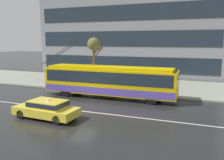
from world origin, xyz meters
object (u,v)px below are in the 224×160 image
at_px(trolleybus, 109,81).
at_px(pedestrian_walking_past, 102,77).
at_px(pedestrian_waiting_by_pole, 114,81).
at_px(bus_shelter, 105,71).
at_px(street_tree_bare, 94,47).
at_px(pedestrian_approaching_curb, 135,76).
at_px(pedestrian_at_shelter, 78,74).
at_px(taxi_oncoming_near, 47,108).

bearing_deg(trolleybus, pedestrian_walking_past, 121.41).
xyz_separation_m(trolleybus, pedestrian_waiting_by_pole, (-0.64, 2.92, -0.49)).
distance_m(trolleybus, bus_shelter, 4.12).
bearing_deg(street_tree_bare, trolleybus, -49.61).
bearing_deg(pedestrian_waiting_by_pole, bus_shelter, 152.88).
bearing_deg(trolleybus, pedestrian_waiting_by_pole, 102.45).
xyz_separation_m(bus_shelter, street_tree_bare, (-1.44, 0.41, 2.62)).
bearing_deg(pedestrian_approaching_curb, bus_shelter, 177.34).
bearing_deg(bus_shelter, pedestrian_approaching_curb, -2.66).
distance_m(bus_shelter, street_tree_bare, 3.02).
xyz_separation_m(trolleybus, pedestrian_walking_past, (-2.58, 4.23, -0.46)).
relative_size(pedestrian_approaching_curb, street_tree_bare, 0.35).
height_order(pedestrian_at_shelter, pedestrian_waiting_by_pole, pedestrian_at_shelter).
relative_size(trolleybus, pedestrian_waiting_by_pole, 8.18).
relative_size(taxi_oncoming_near, pedestrian_approaching_curb, 2.40).
height_order(pedestrian_approaching_curb, pedestrian_waiting_by_pole, pedestrian_approaching_curb).
xyz_separation_m(pedestrian_walking_past, street_tree_bare, (-0.83, -0.22, 3.46)).
xyz_separation_m(taxi_oncoming_near, pedestrian_walking_past, (-0.76, 11.31, 0.44)).
xyz_separation_m(trolleybus, pedestrian_approaching_curb, (1.51, 3.44, 0.04)).
xyz_separation_m(taxi_oncoming_near, street_tree_bare, (-1.59, 11.09, 3.90)).
bearing_deg(trolleybus, pedestrian_at_shelter, 153.11).
distance_m(taxi_oncoming_near, pedestrian_walking_past, 11.35).
bearing_deg(taxi_oncoming_near, bus_shelter, 90.81).
height_order(pedestrian_at_shelter, street_tree_bare, street_tree_bare).
height_order(trolleybus, bus_shelter, trolleybus).
height_order(trolleybus, pedestrian_at_shelter, trolleybus).
bearing_deg(bus_shelter, pedestrian_at_shelter, -154.70).
height_order(bus_shelter, pedestrian_walking_past, bus_shelter).
height_order(trolleybus, taxi_oncoming_near, trolleybus).
xyz_separation_m(pedestrian_walking_past, pedestrian_waiting_by_pole, (1.94, -1.31, -0.03)).
xyz_separation_m(pedestrian_approaching_curb, pedestrian_walking_past, (-4.10, 0.79, -0.50)).
bearing_deg(pedestrian_at_shelter, bus_shelter, 25.30).
height_order(taxi_oncoming_near, bus_shelter, bus_shelter).
relative_size(pedestrian_walking_past, pedestrian_waiting_by_pole, 1.03).
bearing_deg(trolleybus, taxi_oncoming_near, -104.39).
relative_size(pedestrian_at_shelter, pedestrian_waiting_by_pole, 1.19).
bearing_deg(taxi_oncoming_near, pedestrian_walking_past, 93.86).
xyz_separation_m(taxi_oncoming_near, pedestrian_at_shelter, (-2.81, 9.43, 1.02)).
bearing_deg(pedestrian_walking_past, pedestrian_approaching_curb, -10.91).
xyz_separation_m(pedestrian_at_shelter, pedestrian_waiting_by_pole, (3.98, 0.58, -0.62)).
distance_m(bus_shelter, pedestrian_waiting_by_pole, 1.72).
xyz_separation_m(pedestrian_approaching_curb, pedestrian_waiting_by_pole, (-2.16, -0.52, -0.53)).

